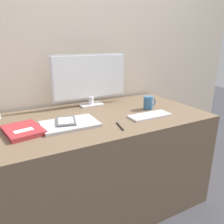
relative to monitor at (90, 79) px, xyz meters
The scene contains 10 objects.
ground_plane 1.03m from the monitor, 99.50° to the right, with size 10.00×10.00×0.00m, color #38383D.
wall_back 0.31m from the monitor, 111.67° to the left, with size 3.60×0.05×2.40m.
desk 0.66m from the monitor, 103.32° to the right, with size 1.54×0.80×0.73m.
monitor is the anchor object (origin of this frame).
keyboard 0.57m from the monitor, 60.82° to the right, with size 0.30×0.12×0.01m.
laptop 0.51m from the monitor, 129.36° to the right, with size 0.35×0.24×0.02m.
ereader 0.50m from the monitor, 132.96° to the right, with size 0.16×0.19×0.01m.
notebook 0.70m from the monitor, 149.05° to the right, with size 0.23×0.28×0.03m.
coffee_mug 0.50m from the monitor, 41.21° to the right, with size 0.11×0.07×0.10m.
pen 0.57m from the monitor, 93.13° to the right, with size 0.04×0.13×0.01m.
Camera 1 is at (-0.60, -1.21, 1.23)m, focal length 35.00 mm.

